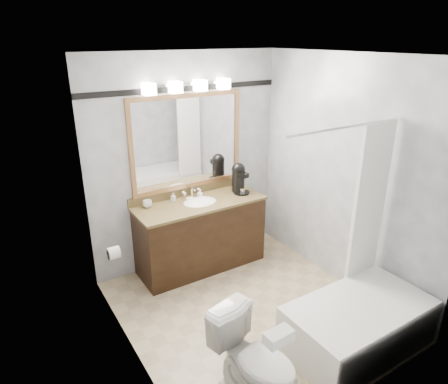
{
  "coord_description": "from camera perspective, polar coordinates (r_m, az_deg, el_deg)",
  "views": [
    {
      "loc": [
        -2.02,
        -2.73,
        2.65
      ],
      "look_at": [
        -0.09,
        0.35,
        1.21
      ],
      "focal_mm": 32.0,
      "sensor_mm": 36.0,
      "label": 1
    }
  ],
  "objects": [
    {
      "name": "coffee_maker",
      "position": [
        4.83,
        2.13,
        2.11
      ],
      "size": [
        0.19,
        0.24,
        0.37
      ],
      "rotation": [
        0.0,
        0.0,
        0.08
      ],
      "color": "black",
      "rests_on": "vanity"
    },
    {
      "name": "bathtub",
      "position": [
        3.94,
        18.61,
        -16.67
      ],
      "size": [
        1.3,
        0.75,
        1.96
      ],
      "color": "white",
      "rests_on": "ground"
    },
    {
      "name": "vanity",
      "position": [
        4.79,
        -3.37,
        -5.9
      ],
      "size": [
        1.53,
        0.58,
        0.97
      ],
      "color": "black",
      "rests_on": "ground"
    },
    {
      "name": "vanity_light_bar",
      "position": [
        4.47,
        -5.2,
        14.85
      ],
      "size": [
        1.02,
        0.14,
        0.12
      ],
      "color": "silver",
      "rests_on": "room"
    },
    {
      "name": "soap_bottle_b",
      "position": [
        4.75,
        -3.46,
        -0.17
      ],
      "size": [
        0.07,
        0.07,
        0.09
      ],
      "primitive_type": "imported",
      "rotation": [
        0.0,
        0.0,
        -0.01
      ],
      "color": "white",
      "rests_on": "vanity"
    },
    {
      "name": "toilet",
      "position": [
        3.27,
        4.59,
        -22.86
      ],
      "size": [
        0.57,
        0.78,
        0.72
      ],
      "primitive_type": "imported",
      "rotation": [
        0.0,
        0.0,
        0.25
      ],
      "color": "white",
      "rests_on": "ground"
    },
    {
      "name": "tp_roll",
      "position": [
        4.01,
        -15.49,
        -8.38
      ],
      "size": [
        0.11,
        0.12,
        0.12
      ],
      "primitive_type": "cylinder",
      "rotation": [
        0.0,
        1.57,
        0.0
      ],
      "color": "white",
      "rests_on": "room"
    },
    {
      "name": "mirror",
      "position": [
        4.63,
        -5.25,
        7.12
      ],
      "size": [
        1.4,
        0.04,
        1.1
      ],
      "color": "#B07D4F",
      "rests_on": "room"
    },
    {
      "name": "soap_bar",
      "position": [
        4.68,
        -4.89,
        -0.95
      ],
      "size": [
        0.08,
        0.05,
        0.03
      ],
      "primitive_type": "cube",
      "rotation": [
        0.0,
        0.0,
        -0.04
      ],
      "color": "beige",
      "rests_on": "vanity"
    },
    {
      "name": "tissue_box",
      "position": [
        2.87,
        7.82,
        -19.8
      ],
      "size": [
        0.21,
        0.12,
        0.08
      ],
      "primitive_type": "cube",
      "rotation": [
        0.0,
        0.0,
        0.04
      ],
      "color": "white",
      "rests_on": "toilet"
    },
    {
      "name": "soap_bottle_a",
      "position": [
        4.65,
        -7.27,
        -0.73
      ],
      "size": [
        0.05,
        0.05,
        0.1
      ],
      "primitive_type": "imported",
      "rotation": [
        0.0,
        0.0,
        0.24
      ],
      "color": "white",
      "rests_on": "vanity"
    },
    {
      "name": "cup_left",
      "position": [
        4.54,
        -10.89,
        -1.67
      ],
      "size": [
        0.13,
        0.13,
        0.08
      ],
      "primitive_type": "imported",
      "rotation": [
        0.0,
        0.0,
        -0.32
      ],
      "color": "white",
      "rests_on": "vanity"
    },
    {
      "name": "room",
      "position": [
        3.67,
        4.06,
        -0.9
      ],
      "size": [
        2.42,
        2.62,
        2.52
      ],
      "color": "tan",
      "rests_on": "ground"
    },
    {
      "name": "accent_stripe",
      "position": [
        4.53,
        -5.58,
        14.51
      ],
      "size": [
        2.4,
        0.01,
        0.06
      ],
      "primitive_type": "cube",
      "color": "black",
      "rests_on": "room"
    }
  ]
}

